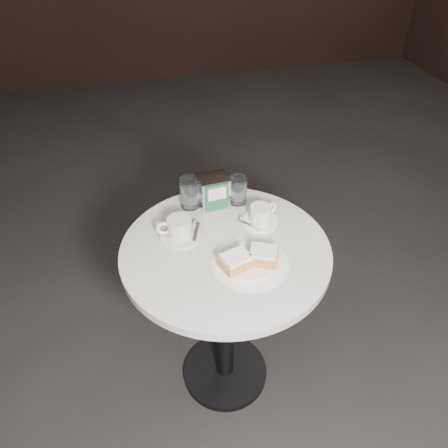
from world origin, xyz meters
TOP-DOWN VIEW (x-y plane):
  - ground at (0.00, 0.00)m, footprint 7.00×7.00m
  - cafe_table at (0.00, 0.00)m, footprint 0.70×0.70m
  - sugar_spill at (0.06, -0.09)m, footprint 0.29×0.29m
  - beignet_plate at (0.05, -0.09)m, footprint 0.20×0.18m
  - coffee_cup_left at (-0.14, 0.09)m, footprint 0.16×0.15m
  - coffee_cup_right at (0.15, 0.10)m, footprint 0.17×0.17m
  - water_glass_left at (-0.07, 0.26)m, footprint 0.09×0.09m
  - water_glass_right at (0.11, 0.24)m, footprint 0.07×0.07m
  - napkin_dispenser at (0.01, 0.23)m, footprint 0.11×0.10m

SIDE VIEW (x-z plane):
  - ground at x=0.00m, z-range 0.00..0.00m
  - cafe_table at x=0.00m, z-range 0.17..0.92m
  - sugar_spill at x=0.06m, z-range 0.74..0.75m
  - beignet_plate at x=0.05m, z-range 0.74..0.80m
  - coffee_cup_right at x=0.15m, z-range 0.74..0.81m
  - coffee_cup_left at x=-0.14m, z-range 0.74..0.81m
  - water_glass_right at x=0.11m, z-range 0.74..0.85m
  - water_glass_left at x=-0.07m, z-range 0.74..0.86m
  - napkin_dispenser at x=0.01m, z-range 0.75..0.87m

